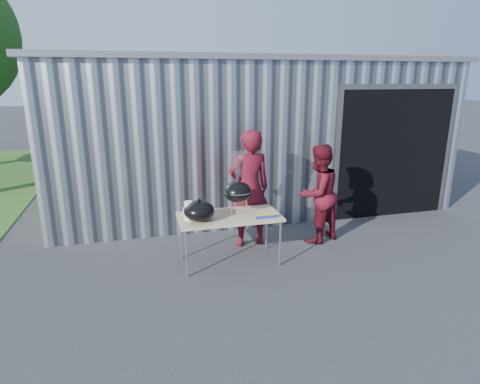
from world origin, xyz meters
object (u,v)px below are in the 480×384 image
object	(u,v)px
folding_table	(229,218)
person_bystander	(318,194)
kettle_grill	(237,186)
person_cook	(249,189)

from	to	relation	value
folding_table	person_bystander	xyz separation A→B (m)	(1.64, 0.45, 0.12)
kettle_grill	person_bystander	distance (m)	1.58
kettle_grill	person_cook	xyz separation A→B (m)	(0.33, 0.52, -0.21)
folding_table	person_bystander	world-z (taller)	person_bystander
person_cook	person_bystander	distance (m)	1.18
kettle_grill	person_cook	size ratio (longest dim) A/B	0.48
kettle_grill	person_cook	world-z (taller)	person_cook
person_cook	person_bystander	xyz separation A→B (m)	(1.16, -0.14, -0.13)
kettle_grill	person_cook	bearing A→B (deg)	57.43
kettle_grill	person_bystander	xyz separation A→B (m)	(1.49, 0.38, -0.34)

